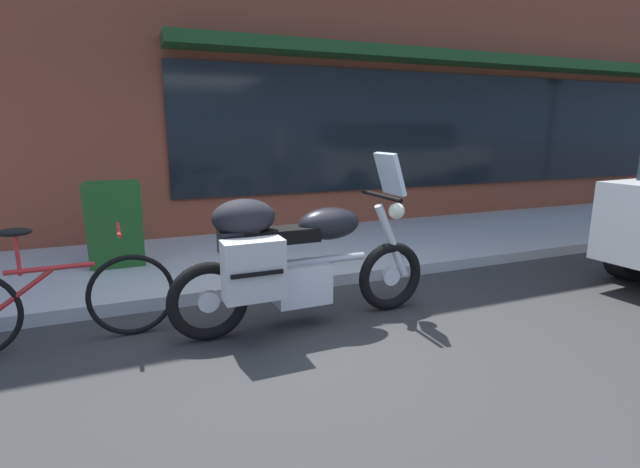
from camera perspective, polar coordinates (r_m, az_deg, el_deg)
ground_plane at (r=3.64m, az=-0.29°, el=-12.93°), size 80.00×80.00×0.00m
storefront_building at (r=10.74m, az=30.02°, el=21.37°), size 21.85×0.90×7.16m
touring_motorcycle at (r=3.68m, az=-3.38°, el=-2.73°), size 2.20×0.69×1.39m
parked_bicycle at (r=3.93m, az=-29.73°, el=-7.07°), size 1.68×0.48×0.91m
sandwich_board_sign at (r=5.38m, az=-23.75°, el=0.97°), size 0.55×0.41×0.92m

